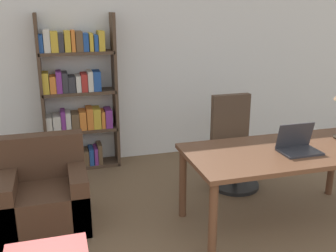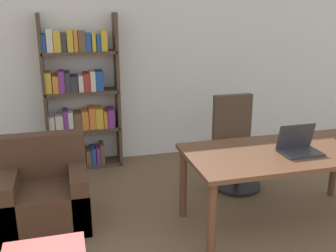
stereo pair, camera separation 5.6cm
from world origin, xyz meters
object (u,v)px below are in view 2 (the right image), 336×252
laptop (299,146)px  desk (285,159)px  office_chair (236,147)px  bookshelf (79,100)px  armchair (46,196)px

laptop → desk: bearing=138.3°
office_chair → bookshelf: bearing=148.4°
desk → armchair: armchair is taller
desk → bookshelf: size_ratio=0.95×
laptop → office_chair: bearing=98.3°
armchair → bookshelf: bookshelf is taller
desk → office_chair: bearing=94.1°
desk → bookshelf: 2.54m
laptop → bookshelf: 2.64m
laptop → armchair: (-2.17, 0.66, -0.51)m
bookshelf → armchair: bearing=-107.5°
armchair → desk: bearing=-15.7°
bookshelf → laptop: bearing=-48.0°
armchair → bookshelf: bearing=72.5°
armchair → office_chair: bearing=8.5°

